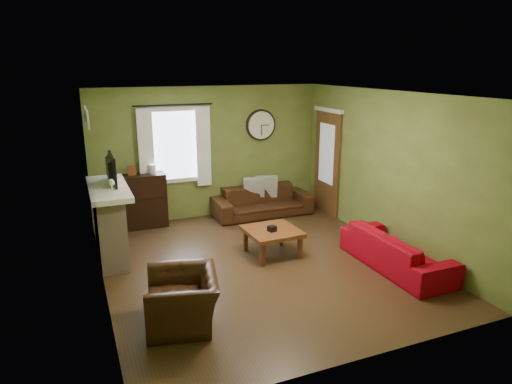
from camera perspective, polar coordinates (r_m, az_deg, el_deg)
name	(u,v)px	position (r m, az deg, el deg)	size (l,w,h in m)	color
floor	(260,264)	(7.19, 0.48, -8.97)	(4.60, 5.20, 0.00)	#422C1A
ceiling	(260,94)	(6.54, 0.54, 12.19)	(4.60, 5.20, 0.00)	white
wall_left	(97,200)	(6.26, -19.29, -0.98)	(0.00, 5.20, 2.60)	olive
wall_right	(387,170)	(7.91, 16.07, 2.66)	(0.00, 5.20, 2.60)	olive
wall_back	(209,153)	(9.14, -5.86, 4.90)	(4.60, 0.00, 2.60)	olive
wall_front	(364,246)	(4.59, 13.33, -6.53)	(4.60, 0.00, 2.60)	olive
fireplace	(109,225)	(7.59, -17.85, -3.93)	(0.40, 1.40, 1.10)	#C3AA90
firebox	(123,238)	(7.68, -16.28, -5.54)	(0.04, 0.60, 0.55)	black
mantel	(108,189)	(7.42, -18.00, 0.39)	(0.58, 1.60, 0.08)	white
tv	(107,173)	(7.51, -18.08, 2.26)	(0.60, 0.08, 0.35)	black
tv_screen	(112,169)	(7.51, -17.51, 2.74)	(0.02, 0.62, 0.36)	#994C3F
medallion_left	(88,120)	(6.86, -20.29, 8.46)	(0.28, 0.28, 0.03)	white
medallion_mid	(87,117)	(7.21, -20.42, 8.75)	(0.28, 0.28, 0.03)	white
medallion_right	(85,115)	(7.56, -20.55, 9.02)	(0.28, 0.28, 0.03)	white
window_pane	(174,145)	(8.92, -10.19, 5.77)	(1.00, 0.02, 1.30)	silver
curtain_rod	(173,105)	(8.72, -10.30, 10.66)	(0.03, 0.03, 1.50)	black
curtain_left	(146,151)	(8.73, -13.57, 5.04)	(0.28, 0.04, 1.55)	white
curtain_right	(203,147)	(8.96, -6.59, 5.64)	(0.28, 0.04, 1.55)	white
wall_clock	(261,125)	(9.38, 0.65, 8.36)	(0.64, 0.06, 0.64)	white
door	(327,163)	(9.43, 8.89, 3.57)	(0.05, 0.90, 2.10)	brown
bookshelf	(143,201)	(8.85, -13.94, -1.11)	(0.86, 0.37, 1.02)	black
book	(142,176)	(8.87, -14.03, 1.93)	(0.16, 0.21, 0.02)	brown
sofa_brown	(262,201)	(9.33, 0.80, -1.17)	(2.00, 0.78, 0.58)	#321B0E
pillow_left	(266,187)	(9.46, 1.30, 0.69)	(0.45, 0.13, 0.45)	#A1A7A9
pillow_right	(254,188)	(9.36, -0.27, 0.52)	(0.42, 0.13, 0.42)	#A1A7A9
sofa_red	(396,250)	(7.28, 17.12, -6.96)	(1.94, 0.76, 0.57)	maroon
armchair	(183,299)	(5.63, -9.17, -13.10)	(0.95, 0.83, 0.62)	#321B0E
coffee_table	(272,242)	(7.44, 2.02, -6.28)	(0.82, 0.82, 0.44)	brown
tissue_box	(272,233)	(7.30, 2.01, -5.19)	(0.12, 0.12, 0.09)	black
wine_glass_a	(112,188)	(6.83, -17.52, 0.44)	(0.08, 0.08, 0.22)	white
wine_glass_b	(111,186)	(6.96, -17.62, 0.68)	(0.07, 0.07, 0.21)	white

